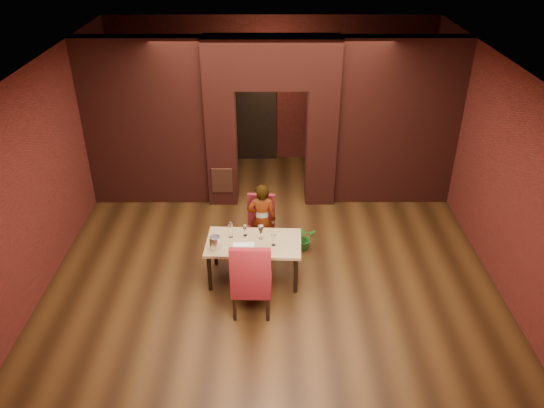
{
  "coord_description": "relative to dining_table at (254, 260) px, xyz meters",
  "views": [
    {
      "loc": [
        -0.01,
        -7.36,
        5.22
      ],
      "look_at": [
        0.01,
        0.0,
        1.0
      ],
      "focal_mm": 35.0,
      "sensor_mm": 36.0,
      "label": 1
    }
  ],
  "objects": [
    {
      "name": "wine_glass_a",
      "position": [
        -0.14,
        0.18,
        0.43
      ],
      "size": [
        0.07,
        0.07,
        0.18
      ],
      "primitive_type": null,
      "color": "silver",
      "rests_on": "dining_table"
    },
    {
      "name": "rear_door_frame",
      "position": [
        -0.12,
        4.5,
        0.71
      ],
      "size": [
        1.02,
        0.04,
        2.22
      ],
      "primitive_type": "cube",
      "color": "black",
      "rests_on": "ground"
    },
    {
      "name": "wall_left",
      "position": [
        -3.22,
        0.6,
        1.26
      ],
      "size": [
        0.04,
        8.0,
        3.2
      ],
      "primitive_type": "cube",
      "color": "maroon",
      "rests_on": "ground"
    },
    {
      "name": "water_bottle",
      "position": [
        -0.36,
        0.14,
        0.48
      ],
      "size": [
        0.06,
        0.06,
        0.27
      ],
      "primitive_type": "cylinder",
      "color": "white",
      "rests_on": "dining_table"
    },
    {
      "name": "wing_wall_right",
      "position": [
        2.64,
        2.6,
        1.26
      ],
      "size": [
        2.28,
        0.35,
        3.2
      ],
      "primitive_type": "cube",
      "color": "maroon",
      "rests_on": "ground"
    },
    {
      "name": "lintel",
      "position": [
        0.28,
        2.6,
        2.41
      ],
      "size": [
        2.45,
        0.55,
        0.9
      ],
      "primitive_type": "cube",
      "color": "maroon",
      "rests_on": "ground"
    },
    {
      "name": "pillar_right",
      "position": [
        1.23,
        2.6,
        0.81
      ],
      "size": [
        0.55,
        0.55,
        2.3
      ],
      "primitive_type": "cube",
      "color": "maroon",
      "rests_on": "ground"
    },
    {
      "name": "wall_right",
      "position": [
        3.78,
        0.6,
        1.26
      ],
      "size": [
        0.04,
        8.0,
        3.2
      ],
      "primitive_type": "cube",
      "color": "maroon",
      "rests_on": "ground"
    },
    {
      "name": "pillar_left",
      "position": [
        -0.67,
        2.6,
        0.81
      ],
      "size": [
        0.55,
        0.55,
        2.3
      ],
      "primitive_type": "cube",
      "color": "maroon",
      "rests_on": "ground"
    },
    {
      "name": "potted_plant",
      "position": [
        0.83,
        0.81,
        -0.13
      ],
      "size": [
        0.46,
        0.42,
        0.42
      ],
      "primitive_type": "imported",
      "rotation": [
        0.0,
        0.0,
        0.28
      ],
      "color": "#276F20",
      "rests_on": "ground"
    },
    {
      "name": "person_seated",
      "position": [
        0.11,
        0.68,
        0.32
      ],
      "size": [
        0.48,
        0.32,
        1.31
      ],
      "primitive_type": "imported",
      "rotation": [
        0.0,
        0.0,
        3.15
      ],
      "color": "silver",
      "rests_on": "ground"
    },
    {
      "name": "floor",
      "position": [
        0.28,
        0.6,
        -0.34
      ],
      "size": [
        8.0,
        8.0,
        0.0
      ],
      "primitive_type": "plane",
      "color": "#432810",
      "rests_on": "ground"
    },
    {
      "name": "wine_bucket",
      "position": [
        -0.57,
        -0.17,
        0.44
      ],
      "size": [
        0.16,
        0.16,
        0.2
      ],
      "primitive_type": "cylinder",
      "color": "silver",
      "rests_on": "dining_table"
    },
    {
      "name": "wine_glass_b",
      "position": [
        0.11,
        0.09,
        0.45
      ],
      "size": [
        0.09,
        0.09,
        0.23
      ],
      "primitive_type": null,
      "color": "white",
      "rests_on": "dining_table"
    },
    {
      "name": "wall_front",
      "position": [
        0.28,
        -3.4,
        1.26
      ],
      "size": [
        7.0,
        0.04,
        3.2
      ],
      "primitive_type": "cube",
      "color": "maroon",
      "rests_on": "ground"
    },
    {
      "name": "chair_far",
      "position": [
        0.09,
        0.73,
        0.16
      ],
      "size": [
        0.49,
        0.49,
        1.01
      ],
      "primitive_type": "cube",
      "rotation": [
        0.0,
        0.0,
        -0.08
      ],
      "color": "maroon",
      "rests_on": "ground"
    },
    {
      "name": "tasting_sheet",
      "position": [
        -0.15,
        -0.13,
        0.34
      ],
      "size": [
        0.33,
        0.25,
        0.0
      ],
      "primitive_type": "cube",
      "rotation": [
        0.0,
        0.0,
        0.02
      ],
      "color": "white",
      "rests_on": "dining_table"
    },
    {
      "name": "wine_glass_c",
      "position": [
        0.3,
        -0.09,
        0.43
      ],
      "size": [
        0.08,
        0.08,
        0.18
      ],
      "primitive_type": null,
      "color": "white",
      "rests_on": "dining_table"
    },
    {
      "name": "rear_door",
      "position": [
        -0.12,
        4.54,
        0.71
      ],
      "size": [
        0.9,
        0.08,
        2.1
      ],
      "primitive_type": "cube",
      "color": "black",
      "rests_on": "ground"
    },
    {
      "name": "vent_panel",
      "position": [
        -0.67,
        2.31,
        0.21
      ],
      "size": [
        0.4,
        0.03,
        0.5
      ],
      "primitive_type": "cube",
      "color": "brown",
      "rests_on": "ground"
    },
    {
      "name": "chair_near",
      "position": [
        -0.01,
        -0.76,
        0.28
      ],
      "size": [
        0.57,
        0.57,
        1.23
      ],
      "primitive_type": "cube",
      "rotation": [
        0.0,
        0.0,
        3.12
      ],
      "color": "maroon",
      "rests_on": "ground"
    },
    {
      "name": "wall_back",
      "position": [
        0.28,
        4.6,
        1.26
      ],
      "size": [
        7.0,
        0.04,
        3.2
      ],
      "primitive_type": "cube",
      "color": "maroon",
      "rests_on": "ground"
    },
    {
      "name": "ceiling",
      "position": [
        0.28,
        0.6,
        2.86
      ],
      "size": [
        7.0,
        8.0,
        0.04
      ],
      "primitive_type": "cube",
      "color": "silver",
      "rests_on": "ground"
    },
    {
      "name": "wing_wall_left",
      "position": [
        -2.08,
        2.6,
        1.26
      ],
      "size": [
        2.28,
        0.35,
        3.2
      ],
      "primitive_type": "cube",
      "color": "maroon",
      "rests_on": "ground"
    },
    {
      "name": "dining_table",
      "position": [
        0.0,
        0.0,
        0.0
      ],
      "size": [
        1.48,
        0.88,
        0.68
      ],
      "primitive_type": "cube",
      "rotation": [
        0.0,
        0.0,
        -0.04
      ],
      "color": "tan",
      "rests_on": "ground"
    }
  ]
}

